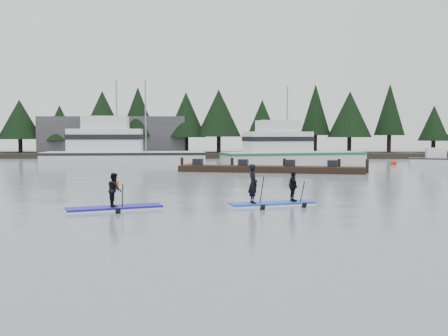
{
  "coord_description": "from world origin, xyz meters",
  "views": [
    {
      "loc": [
        0.18,
        -19.11,
        2.78
      ],
      "look_at": [
        0.0,
        6.0,
        1.1
      ],
      "focal_mm": 40.0,
      "sensor_mm": 36.0,
      "label": 1
    }
  ],
  "objects_px": {
    "fishing_boat_large": "(120,157)",
    "paddleboard_solo": "(115,199)",
    "fishing_boat_medium": "(290,157)",
    "floating_dock": "(270,169)",
    "paddleboard_duo": "(271,192)"
  },
  "relations": [
    {
      "from": "floating_dock",
      "to": "paddleboard_solo",
      "type": "bearing_deg",
      "value": -100.35
    },
    {
      "from": "paddleboard_solo",
      "to": "paddleboard_duo",
      "type": "height_order",
      "value": "paddleboard_duo"
    },
    {
      "from": "fishing_boat_medium",
      "to": "paddleboard_duo",
      "type": "height_order",
      "value": "fishing_boat_medium"
    },
    {
      "from": "paddleboard_duo",
      "to": "fishing_boat_medium",
      "type": "bearing_deg",
      "value": 64.28
    },
    {
      "from": "fishing_boat_large",
      "to": "paddleboard_solo",
      "type": "relative_size",
      "value": 4.41
    },
    {
      "from": "floating_dock",
      "to": "paddleboard_duo",
      "type": "distance_m",
      "value": 17.33
    },
    {
      "from": "floating_dock",
      "to": "paddleboard_duo",
      "type": "bearing_deg",
      "value": -83.42
    },
    {
      "from": "fishing_boat_large",
      "to": "paddleboard_duo",
      "type": "relative_size",
      "value": 4.49
    },
    {
      "from": "fishing_boat_large",
      "to": "fishing_boat_medium",
      "type": "relative_size",
      "value": 1.09
    },
    {
      "from": "fishing_boat_large",
      "to": "paddleboard_duo",
      "type": "distance_m",
      "value": 30.98
    },
    {
      "from": "fishing_boat_medium",
      "to": "floating_dock",
      "type": "relative_size",
      "value": 1.06
    },
    {
      "from": "floating_dock",
      "to": "paddleboard_solo",
      "type": "relative_size",
      "value": 3.85
    },
    {
      "from": "fishing_boat_large",
      "to": "fishing_boat_medium",
      "type": "bearing_deg",
      "value": -3.4
    },
    {
      "from": "paddleboard_solo",
      "to": "fishing_boat_medium",
      "type": "bearing_deg",
      "value": 48.75
    },
    {
      "from": "floating_dock",
      "to": "paddleboard_duo",
      "type": "relative_size",
      "value": 3.91
    }
  ]
}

